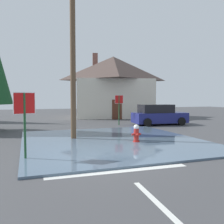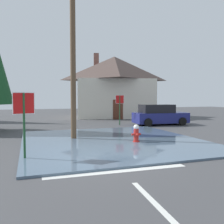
# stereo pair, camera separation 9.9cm
# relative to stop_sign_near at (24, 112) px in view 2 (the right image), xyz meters

# --- Properties ---
(ground_plane) EXTENTS (80.00, 80.00, 0.10)m
(ground_plane) POSITION_rel_stop_sign_near_xyz_m (2.81, -0.29, -1.76)
(ground_plane) COLOR #424244
(flood_puddle) EXTENTS (8.64, 9.28, 0.08)m
(flood_puddle) POSITION_rel_stop_sign_near_xyz_m (4.12, 2.51, -1.67)
(flood_puddle) COLOR #4C6075
(flood_puddle) RESTS_ON ground
(lane_stop_bar) EXTENTS (4.44, 0.43, 0.01)m
(lane_stop_bar) POSITION_rel_stop_sign_near_xyz_m (2.68, -2.29, -1.70)
(lane_stop_bar) COLOR silver
(lane_stop_bar) RESTS_ON ground
(lane_center_stripe) EXTENTS (0.43, 3.71, 0.01)m
(lane_center_stripe) POSITION_rel_stop_sign_near_xyz_m (2.56, -5.20, -1.70)
(lane_center_stripe) COLOR silver
(lane_center_stripe) RESTS_ON ground
(stop_sign_near) EXTENTS (0.73, 0.25, 2.39)m
(stop_sign_near) POSITION_rel_stop_sign_near_xyz_m (0.00, 0.00, 0.00)
(stop_sign_near) COLOR #1E4C28
(stop_sign_near) RESTS_ON ground
(fire_hydrant) EXTENTS (0.46, 0.39, 0.92)m
(fire_hydrant) POSITION_rel_stop_sign_near_xyz_m (5.04, 1.62, -1.26)
(fire_hydrant) COLOR #AD231E
(fire_hydrant) RESTS_ON ground
(utility_pole) EXTENTS (1.60, 0.28, 9.69)m
(utility_pole) POSITION_rel_stop_sign_near_xyz_m (2.37, 3.64, 3.32)
(utility_pole) COLOR brown
(utility_pole) RESTS_ON ground
(stop_sign_far) EXTENTS (0.66, 0.15, 2.40)m
(stop_sign_far) POSITION_rel_stop_sign_near_xyz_m (7.09, 9.27, -0.01)
(stop_sign_far) COLOR #1E4C28
(stop_sign_far) RESTS_ON ground
(house) EXTENTS (10.21, 9.22, 7.42)m
(house) POSITION_rel_stop_sign_near_xyz_m (9.53, 17.47, 1.86)
(house) COLOR silver
(house) RESTS_ON ground
(parked_car) EXTENTS (4.42, 2.30, 1.65)m
(parked_car) POSITION_rel_stop_sign_near_xyz_m (10.16, 8.35, -0.92)
(parked_car) COLOR navy
(parked_car) RESTS_ON ground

